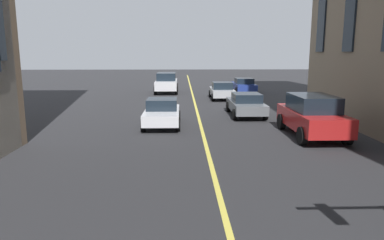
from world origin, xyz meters
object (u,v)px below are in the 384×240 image
(car_red_parked_b, at_px, (312,115))
(car_white_trailing, at_px, (166,82))
(car_silver_near, at_px, (222,91))
(car_grey_far, at_px, (246,104))
(car_blue_mid, at_px, (244,85))
(car_white_oncoming, at_px, (162,112))

(car_red_parked_b, relative_size, car_white_trailing, 1.00)
(car_silver_near, height_order, car_grey_far, car_silver_near)
(car_white_trailing, bearing_deg, car_red_parked_b, -157.83)
(car_blue_mid, bearing_deg, car_red_parked_b, 180.00)
(car_silver_near, bearing_deg, car_grey_far, -175.70)
(car_white_trailing, bearing_deg, car_silver_near, -135.56)
(car_silver_near, xyz_separation_m, car_grey_far, (-7.72, -0.58, 0.00))
(car_white_oncoming, distance_m, car_grey_far, 5.66)
(car_blue_mid, xyz_separation_m, car_white_oncoming, (-15.39, 6.91, -0.00))
(car_grey_far, distance_m, car_white_trailing, 13.57)
(car_white_oncoming, relative_size, car_red_parked_b, 0.83)
(car_white_oncoming, xyz_separation_m, car_grey_far, (2.88, -4.88, 0.00))
(car_white_oncoming, height_order, car_grey_far, car_white_oncoming)
(car_grey_far, relative_size, car_white_trailing, 0.94)
(car_white_oncoming, bearing_deg, car_blue_mid, -24.17)
(car_white_oncoming, distance_m, car_white_trailing, 15.39)
(car_blue_mid, distance_m, car_red_parked_b, 17.92)
(car_white_trailing, bearing_deg, car_blue_mid, -89.94)
(car_grey_far, bearing_deg, car_silver_near, 4.30)
(car_red_parked_b, bearing_deg, car_silver_near, 11.24)
(car_blue_mid, height_order, car_red_parked_b, car_red_parked_b)
(car_blue_mid, relative_size, car_grey_far, 1.00)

